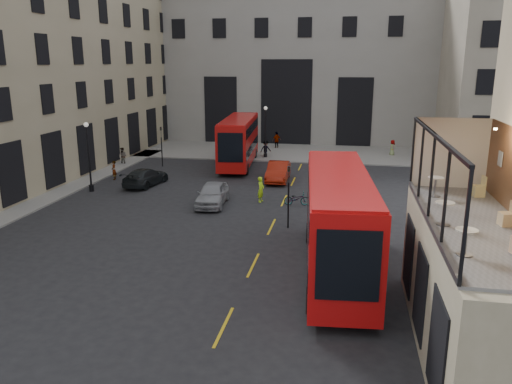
% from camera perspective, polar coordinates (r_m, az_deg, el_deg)
% --- Properties ---
extents(ground, '(140.00, 140.00, 0.00)m').
position_cam_1_polar(ground, '(19.22, 2.32, -15.67)').
color(ground, black).
rests_on(ground, ground).
extents(host_frontage, '(3.00, 11.00, 4.50)m').
position_cam_1_polar(host_frontage, '(18.54, 23.05, -10.29)').
color(host_frontage, tan).
rests_on(host_frontage, ground).
extents(cafe_floor, '(3.00, 10.00, 0.10)m').
position_cam_1_polar(cafe_floor, '(17.74, 23.79, -3.51)').
color(cafe_floor, slate).
rests_on(cafe_floor, host_frontage).
extents(gateway, '(35.00, 10.60, 18.00)m').
position_cam_1_polar(gateway, '(64.83, 4.09, 14.33)').
color(gateway, gray).
rests_on(gateway, ground).
extents(pavement_far, '(40.00, 12.00, 0.12)m').
position_cam_1_polar(pavement_far, '(55.90, 1.74, 4.71)').
color(pavement_far, slate).
rests_on(pavement_far, ground).
extents(traffic_light_near, '(0.16, 0.20, 3.80)m').
position_cam_1_polar(traffic_light_near, '(29.53, 3.74, 0.36)').
color(traffic_light_near, black).
rests_on(traffic_light_near, ground).
extents(traffic_light_far, '(0.16, 0.20, 3.80)m').
position_cam_1_polar(traffic_light_far, '(48.22, -10.76, 5.71)').
color(traffic_light_far, black).
rests_on(traffic_light_far, ground).
extents(street_lamp_a, '(0.36, 0.36, 5.33)m').
position_cam_1_polar(street_lamp_a, '(40.12, -18.53, 3.40)').
color(street_lamp_a, black).
rests_on(street_lamp_a, ground).
extents(street_lamp_b, '(0.36, 0.36, 5.33)m').
position_cam_1_polar(street_lamp_b, '(51.63, 1.09, 6.51)').
color(street_lamp_b, black).
rests_on(street_lamp_b, ground).
extents(bus_near, '(3.71, 12.20, 4.80)m').
position_cam_1_polar(bus_near, '(23.47, 9.31, -2.91)').
color(bus_near, '#B90C0D').
rests_on(bus_near, ground).
extents(bus_far, '(3.59, 11.64, 4.57)m').
position_cam_1_polar(bus_far, '(47.82, -1.96, 6.06)').
color(bus_far, '#AB0E0B').
rests_on(bus_far, ground).
extents(car_a, '(2.19, 4.76, 1.58)m').
position_cam_1_polar(car_a, '(34.85, -5.01, -0.22)').
color(car_a, gray).
rests_on(car_a, ground).
extents(car_b, '(1.81, 4.88, 1.59)m').
position_cam_1_polar(car_b, '(41.82, 2.55, 2.34)').
color(car_b, maroon).
rests_on(car_b, ground).
extents(car_c, '(2.66, 5.07, 1.40)m').
position_cam_1_polar(car_c, '(41.25, -12.50, 1.70)').
color(car_c, black).
rests_on(car_c, ground).
extents(bicycle, '(1.80, 0.82, 0.91)m').
position_cam_1_polar(bicycle, '(34.88, 4.67, -0.77)').
color(bicycle, gray).
rests_on(bicycle, ground).
extents(cyclist, '(0.57, 0.74, 1.82)m').
position_cam_1_polar(cyclist, '(35.46, 0.56, 0.30)').
color(cyclist, '#B3EC18').
rests_on(cyclist, ground).
extents(pedestrian_a, '(0.92, 0.77, 1.70)m').
position_cam_1_polar(pedestrian_a, '(50.02, -14.98, 3.96)').
color(pedestrian_a, gray).
rests_on(pedestrian_a, ground).
extents(pedestrian_b, '(1.32, 1.13, 1.77)m').
position_cam_1_polar(pedestrian_b, '(52.18, 1.11, 4.92)').
color(pedestrian_b, gray).
rests_on(pedestrian_b, ground).
extents(pedestrian_c, '(1.17, 1.10, 1.93)m').
position_cam_1_polar(pedestrian_c, '(57.66, 2.38, 5.92)').
color(pedestrian_c, gray).
rests_on(pedestrian_c, ground).
extents(pedestrian_d, '(0.75, 0.95, 1.71)m').
position_cam_1_polar(pedestrian_d, '(54.98, 15.31, 4.87)').
color(pedestrian_d, gray).
rests_on(pedestrian_d, ground).
extents(pedestrian_e, '(0.50, 0.66, 1.63)m').
position_cam_1_polar(pedestrian_e, '(43.90, -15.93, 2.40)').
color(pedestrian_e, gray).
rests_on(pedestrian_e, ground).
extents(cafe_table_near, '(0.59, 0.59, 0.74)m').
position_cam_1_polar(cafe_table_near, '(14.65, 22.87, -4.88)').
color(cafe_table_near, beige).
rests_on(cafe_table_near, cafe_floor).
extents(cafe_table_mid, '(0.61, 0.61, 0.76)m').
position_cam_1_polar(cafe_table_mid, '(17.09, 20.74, -1.92)').
color(cafe_table_mid, beige).
rests_on(cafe_table_mid, cafe_floor).
extents(cafe_table_far, '(0.62, 0.62, 0.77)m').
position_cam_1_polar(cafe_table_far, '(20.61, 19.81, 0.90)').
color(cafe_table_far, beige).
rests_on(cafe_table_far, cafe_floor).
extents(cafe_chair_c, '(0.46, 0.46, 0.80)m').
position_cam_1_polar(cafe_chair_c, '(17.90, 26.72, -2.70)').
color(cafe_chair_c, '#DCB67E').
rests_on(cafe_chair_c, cafe_floor).
extents(cafe_chair_d, '(0.47, 0.47, 0.82)m').
position_cam_1_polar(cafe_chair_d, '(21.30, 24.09, 0.19)').
color(cafe_chair_d, '#D7C37C').
rests_on(cafe_chair_d, cafe_floor).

